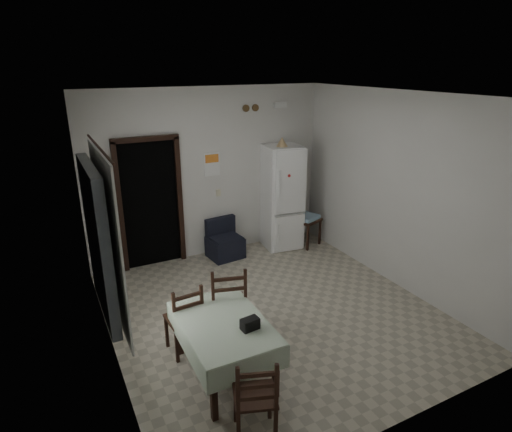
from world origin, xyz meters
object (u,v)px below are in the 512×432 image
object	(u,v)px
dining_chair_near_head	(255,395)
corner_chair	(306,218)
navy_seat	(225,239)
fridge	(281,197)
dining_chair_far_right	(228,302)
dining_chair_far_left	(184,317)
dining_table	(224,348)

from	to	relation	value
dining_chair_near_head	corner_chair	bearing A→B (deg)	-109.43
navy_seat	dining_chair_near_head	bearing A→B (deg)	-115.23
fridge	dining_chair_far_right	distance (m)	3.02
navy_seat	dining_chair_far_left	distance (m)	2.62
navy_seat	dining_chair_near_head	xyz separation A→B (m)	(-1.28, -3.65, 0.11)
dining_chair_far_right	dining_chair_near_head	world-z (taller)	dining_chair_far_right
dining_table	dining_chair_far_left	size ratio (longest dim) A/B	1.43
corner_chair	dining_chair_far_right	size ratio (longest dim) A/B	1.02
dining_chair_far_left	dining_chair_near_head	world-z (taller)	dining_chair_far_left
corner_chair	dining_chair_near_head	xyz separation A→B (m)	(-2.84, -3.47, -0.08)
navy_seat	dining_table	distance (m)	3.02
navy_seat	dining_table	bearing A→B (deg)	-119.43
dining_table	dining_chair_near_head	world-z (taller)	dining_chair_near_head
corner_chair	dining_chair_far_left	distance (m)	3.62
fridge	dining_table	world-z (taller)	fridge
navy_seat	dining_table	world-z (taller)	navy_seat
fridge	navy_seat	xyz separation A→B (m)	(-1.13, 0.00, -0.61)
dining_table	dining_chair_far_right	world-z (taller)	dining_chair_far_right
fridge	dining_chair_far_left	distance (m)	3.41
dining_chair_far_left	dining_chair_near_head	size ratio (longest dim) A/B	1.01
navy_seat	dining_chair_far_right	distance (m)	2.37
fridge	dining_table	xyz separation A→B (m)	(-2.33, -2.77, -0.61)
navy_seat	dining_chair_far_right	bearing A→B (deg)	-118.37
navy_seat	dining_chair_far_right	world-z (taller)	dining_chair_far_right
fridge	dining_table	distance (m)	3.67
corner_chair	dining_chair_far_right	bearing A→B (deg)	-161.91
dining_table	dining_chair_far_right	size ratio (longest dim) A/B	1.26
fridge	dining_table	size ratio (longest dim) A/B	1.46
dining_chair_near_head	fridge	bearing A→B (deg)	-103.50
corner_chair	dining_table	world-z (taller)	corner_chair
dining_chair_near_head	dining_table	bearing A→B (deg)	-74.89
dining_chair_far_left	dining_chair_near_head	xyz separation A→B (m)	(0.18, -1.48, -0.00)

